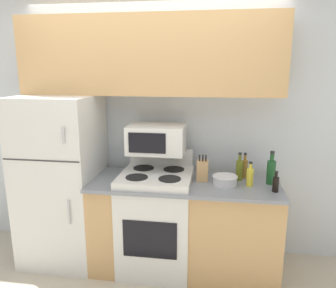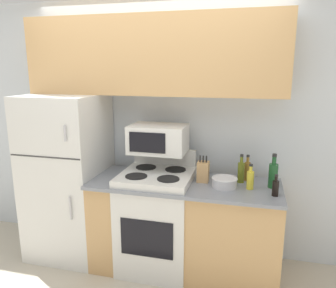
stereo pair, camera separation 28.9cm
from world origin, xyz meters
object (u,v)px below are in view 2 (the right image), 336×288
object	(u,v)px
bottle_cooking_spray	(250,179)
bottle_vinegar	(247,170)
bottle_olive_oil	(241,171)
refrigerator	(68,176)
bottle_wine_green	(273,174)
stove	(157,219)
microwave	(158,139)
knife_block	(203,171)
bowl	(224,182)
bottle_soy_sauce	(275,188)

from	to	relation	value
bottle_cooking_spray	bottle_vinegar	bearing A→B (deg)	97.56
bottle_cooking_spray	bottle_olive_oil	bearing A→B (deg)	119.32
refrigerator	bottle_wine_green	bearing A→B (deg)	0.17
bottle_cooking_spray	bottle_olive_oil	distance (m)	0.17
stove	microwave	size ratio (longest dim) A/B	2.11
refrigerator	knife_block	distance (m)	1.38
bowl	bottle_wine_green	world-z (taller)	bottle_wine_green
bottle_olive_oil	stove	bearing A→B (deg)	-170.97
knife_block	bottle_soy_sauce	bearing A→B (deg)	-17.98
stove	bottle_soy_sauce	bearing A→B (deg)	-7.66
knife_block	bowl	distance (m)	0.23
bowl	bottle_cooking_spray	distance (m)	0.22
bottle_soy_sauce	bottle_vinegar	distance (m)	0.40
microwave	bottle_vinegar	bearing A→B (deg)	4.59
bowl	bottle_soy_sauce	distance (m)	0.43
stove	bottle_soy_sauce	xyz separation A→B (m)	(1.04, -0.14, 0.46)
bottle_olive_oil	bottle_vinegar	size ratio (longest dim) A/B	1.08
stove	bowl	world-z (taller)	stove
refrigerator	bottle_wine_green	distance (m)	1.98
bowl	refrigerator	bearing A→B (deg)	176.92
bottle_cooking_spray	bottle_olive_oil	size ratio (longest dim) A/B	0.85
bottle_cooking_spray	bottle_olive_oil	world-z (taller)	bottle_olive_oil
microwave	bottle_cooking_spray	world-z (taller)	microwave
microwave	bowl	xyz separation A→B (m)	(0.64, -0.16, -0.31)
bowl	bottle_cooking_spray	bearing A→B (deg)	2.24
bottle_cooking_spray	bottle_wine_green	world-z (taller)	bottle_wine_green
microwave	knife_block	world-z (taller)	microwave
stove	microwave	bearing A→B (deg)	97.85
refrigerator	bottle_vinegar	bearing A→B (deg)	4.72
bottle_soy_sauce	bottle_wine_green	size ratio (longest dim) A/B	0.60
refrigerator	bottle_vinegar	world-z (taller)	refrigerator
microwave	bottle_vinegar	xyz separation A→B (m)	(0.83, 0.07, -0.27)
bottle_vinegar	bowl	bearing A→B (deg)	-128.94
knife_block	stove	bearing A→B (deg)	-171.84
bowl	bottle_olive_oil	xyz separation A→B (m)	(0.13, 0.16, 0.06)
refrigerator	microwave	size ratio (longest dim) A/B	3.13
bottle_soy_sauce	bottle_cooking_spray	distance (m)	0.23
knife_block	bowl	xyz separation A→B (m)	(0.20, -0.10, -0.05)
bottle_soy_sauce	bottle_olive_oil	size ratio (longest dim) A/B	0.69
refrigerator	bottle_soy_sauce	bearing A→B (deg)	-5.38
bowl	bottle_cooking_spray	xyz separation A→B (m)	(0.21, 0.01, 0.04)
bottle_olive_oil	bottle_vinegar	distance (m)	0.09
refrigerator	knife_block	bearing A→B (deg)	0.52
stove	bottle_olive_oil	size ratio (longest dim) A/B	4.25
microwave	bottle_vinegar	distance (m)	0.87
stove	microwave	distance (m)	0.76
knife_block	bottle_cooking_spray	size ratio (longest dim) A/B	1.11
refrigerator	stove	bearing A→B (deg)	-2.89
refrigerator	microwave	world-z (taller)	refrigerator
refrigerator	bowl	bearing A→B (deg)	-3.08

